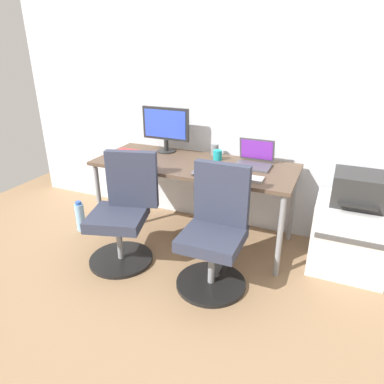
{
  "coord_description": "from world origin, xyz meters",
  "views": [
    {
      "loc": [
        1.15,
        -2.72,
        1.73
      ],
      "look_at": [
        0.0,
        -0.05,
        0.49
      ],
      "focal_mm": 32.53,
      "sensor_mm": 36.0,
      "label": 1
    }
  ],
  "objects_px": {
    "side_cabinet": "(349,237)",
    "coffee_mug": "(218,155)",
    "water_bottle_on_floor": "(80,217)",
    "desktop_monitor": "(166,126)",
    "office_chair_left": "(123,214)",
    "printer": "(359,189)",
    "office_chair_right": "(215,234)",
    "open_laptop": "(254,159)"
  },
  "relations": [
    {
      "from": "water_bottle_on_floor",
      "to": "coffee_mug",
      "type": "distance_m",
      "value": 1.49
    },
    {
      "from": "water_bottle_on_floor",
      "to": "open_laptop",
      "type": "height_order",
      "value": "open_laptop"
    },
    {
      "from": "printer",
      "to": "desktop_monitor",
      "type": "bearing_deg",
      "value": 173.33
    },
    {
      "from": "desktop_monitor",
      "to": "side_cabinet",
      "type": "bearing_deg",
      "value": -6.64
    },
    {
      "from": "side_cabinet",
      "to": "coffee_mug",
      "type": "height_order",
      "value": "coffee_mug"
    },
    {
      "from": "side_cabinet",
      "to": "desktop_monitor",
      "type": "relative_size",
      "value": 1.25
    },
    {
      "from": "office_chair_left",
      "to": "open_laptop",
      "type": "bearing_deg",
      "value": 38.84
    },
    {
      "from": "office_chair_right",
      "to": "open_laptop",
      "type": "height_order",
      "value": "open_laptop"
    },
    {
      "from": "side_cabinet",
      "to": "desktop_monitor",
      "type": "height_order",
      "value": "desktop_monitor"
    },
    {
      "from": "coffee_mug",
      "to": "office_chair_right",
      "type": "bearing_deg",
      "value": -71.09
    },
    {
      "from": "water_bottle_on_floor",
      "to": "printer",
      "type": "bearing_deg",
      "value": 8.12
    },
    {
      "from": "side_cabinet",
      "to": "office_chair_left",
      "type": "bearing_deg",
      "value": -161.37
    },
    {
      "from": "side_cabinet",
      "to": "coffee_mug",
      "type": "xyz_separation_m",
      "value": [
        -1.19,
        0.15,
        0.49
      ]
    },
    {
      "from": "water_bottle_on_floor",
      "to": "coffee_mug",
      "type": "xyz_separation_m",
      "value": [
        1.25,
        0.5,
        0.65
      ]
    },
    {
      "from": "office_chair_right",
      "to": "side_cabinet",
      "type": "distance_m",
      "value": 1.12
    },
    {
      "from": "office_chair_left",
      "to": "printer",
      "type": "bearing_deg",
      "value": 18.6
    },
    {
      "from": "desktop_monitor",
      "to": "open_laptop",
      "type": "height_order",
      "value": "desktop_monitor"
    },
    {
      "from": "water_bottle_on_floor",
      "to": "coffee_mug",
      "type": "relative_size",
      "value": 3.37
    },
    {
      "from": "office_chair_left",
      "to": "office_chair_right",
      "type": "bearing_deg",
      "value": 0.18
    },
    {
      "from": "printer",
      "to": "coffee_mug",
      "type": "relative_size",
      "value": 4.35
    },
    {
      "from": "office_chair_left",
      "to": "office_chair_right",
      "type": "height_order",
      "value": "same"
    },
    {
      "from": "side_cabinet",
      "to": "office_chair_right",
      "type": "bearing_deg",
      "value": -148.01
    },
    {
      "from": "side_cabinet",
      "to": "water_bottle_on_floor",
      "type": "xyz_separation_m",
      "value": [
        -2.44,
        -0.35,
        -0.15
      ]
    },
    {
      "from": "printer",
      "to": "office_chair_right",
      "type": "bearing_deg",
      "value": -148.05
    },
    {
      "from": "printer",
      "to": "desktop_monitor",
      "type": "distance_m",
      "value": 1.78
    },
    {
      "from": "open_laptop",
      "to": "coffee_mug",
      "type": "bearing_deg",
      "value": 176.68
    },
    {
      "from": "side_cabinet",
      "to": "coffee_mug",
      "type": "bearing_deg",
      "value": 172.64
    },
    {
      "from": "open_laptop",
      "to": "coffee_mug",
      "type": "distance_m",
      "value": 0.34
    },
    {
      "from": "office_chair_right",
      "to": "printer",
      "type": "bearing_deg",
      "value": 31.95
    },
    {
      "from": "office_chair_right",
      "to": "coffee_mug",
      "type": "distance_m",
      "value": 0.87
    },
    {
      "from": "desktop_monitor",
      "to": "open_laptop",
      "type": "xyz_separation_m",
      "value": [
        0.89,
        -0.07,
        -0.2
      ]
    },
    {
      "from": "water_bottle_on_floor",
      "to": "open_laptop",
      "type": "distance_m",
      "value": 1.79
    },
    {
      "from": "desktop_monitor",
      "to": "coffee_mug",
      "type": "bearing_deg",
      "value": -5.08
    },
    {
      "from": "water_bottle_on_floor",
      "to": "open_laptop",
      "type": "xyz_separation_m",
      "value": [
        1.59,
        0.48,
        0.66
      ]
    },
    {
      "from": "printer",
      "to": "side_cabinet",
      "type": "bearing_deg",
      "value": 90.0
    },
    {
      "from": "water_bottle_on_floor",
      "to": "desktop_monitor",
      "type": "bearing_deg",
      "value": 38.39
    },
    {
      "from": "office_chair_left",
      "to": "coffee_mug",
      "type": "xyz_separation_m",
      "value": [
        0.56,
        0.74,
        0.37
      ]
    },
    {
      "from": "desktop_monitor",
      "to": "open_laptop",
      "type": "relative_size",
      "value": 1.55
    },
    {
      "from": "water_bottle_on_floor",
      "to": "desktop_monitor",
      "type": "distance_m",
      "value": 1.23
    },
    {
      "from": "office_chair_right",
      "to": "side_cabinet",
      "type": "bearing_deg",
      "value": 31.99
    },
    {
      "from": "printer",
      "to": "coffee_mug",
      "type": "bearing_deg",
      "value": 172.6
    },
    {
      "from": "open_laptop",
      "to": "side_cabinet",
      "type": "bearing_deg",
      "value": -8.97
    }
  ]
}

